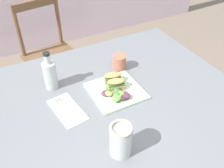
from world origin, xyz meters
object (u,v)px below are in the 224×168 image
at_px(fork_on_napkin, 65,107).
at_px(mason_jar_iced_tea, 121,141).
at_px(plate_lunch, 116,91).
at_px(sandwich_half_front, 116,84).
at_px(cup_extra_side, 119,62).
at_px(chair_wooden_far, 51,56).
at_px(dining_table, 104,118).
at_px(bottle_cold_brew, 50,76).
at_px(sandwich_half_back, 113,78).

relative_size(fork_on_napkin, mason_jar_iced_tea, 1.32).
distance_m(plate_lunch, sandwich_half_front, 0.04).
bearing_deg(fork_on_napkin, cup_extra_side, 23.13).
bearing_deg(cup_extra_side, plate_lunch, -123.79).
distance_m(chair_wooden_far, fork_on_napkin, 0.99).
height_order(dining_table, sandwich_half_front, sandwich_half_front).
height_order(dining_table, cup_extra_side, cup_extra_side).
xyz_separation_m(sandwich_half_front, mason_jar_iced_tea, (-0.16, -0.33, 0.02)).
bearing_deg(fork_on_napkin, mason_jar_iced_tea, -71.54).
bearing_deg(mason_jar_iced_tea, cup_extra_side, 61.52).
distance_m(dining_table, sandwich_half_front, 0.18).
bearing_deg(sandwich_half_front, fork_on_napkin, -178.55).
bearing_deg(chair_wooden_far, fork_on_napkin, -100.53).
bearing_deg(sandwich_half_front, cup_extra_side, 56.32).
xyz_separation_m(fork_on_napkin, bottle_cold_brew, (-0.01, 0.18, 0.06)).
distance_m(chair_wooden_far, mason_jar_iced_tea, 1.31).
bearing_deg(chair_wooden_far, sandwich_half_front, -84.00).
distance_m(plate_lunch, sandwich_half_back, 0.07).
distance_m(chair_wooden_far, plate_lunch, 0.99).
relative_size(fork_on_napkin, bottle_cold_brew, 0.92).
distance_m(mason_jar_iced_tea, cup_extra_side, 0.55).
distance_m(chair_wooden_far, sandwich_half_front, 0.99).
xyz_separation_m(dining_table, chair_wooden_far, (0.00, 0.98, -0.19)).
relative_size(plate_lunch, sandwich_half_front, 2.59).
distance_m(plate_lunch, bottle_cold_brew, 0.33).
height_order(plate_lunch, sandwich_half_back, sandwich_half_back).
bearing_deg(fork_on_napkin, plate_lunch, -1.23).
relative_size(sandwich_half_front, fork_on_napkin, 0.52).
xyz_separation_m(sandwich_half_back, mason_jar_iced_tea, (-0.17, -0.38, 0.02)).
xyz_separation_m(dining_table, bottle_cold_brew, (-0.18, 0.23, 0.18)).
height_order(sandwich_half_front, cup_extra_side, cup_extra_side).
relative_size(sandwich_half_front, bottle_cold_brew, 0.48).
xyz_separation_m(dining_table, mason_jar_iced_tea, (-0.06, -0.28, 0.17)).
relative_size(dining_table, fork_on_napkin, 7.38).
bearing_deg(sandwich_half_front, sandwich_half_back, 80.78).
bearing_deg(sandwich_half_back, sandwich_half_front, -99.22).
height_order(fork_on_napkin, cup_extra_side, cup_extra_side).
distance_m(dining_table, mason_jar_iced_tea, 0.33).
relative_size(bottle_cold_brew, cup_extra_side, 2.43).
bearing_deg(mason_jar_iced_tea, dining_table, 77.23).
distance_m(bottle_cold_brew, cup_extra_side, 0.38).
xyz_separation_m(chair_wooden_far, cup_extra_side, (0.20, -0.77, 0.33)).
xyz_separation_m(plate_lunch, cup_extra_side, (0.11, 0.16, 0.04)).
relative_size(sandwich_half_back, mason_jar_iced_tea, 0.69).
distance_m(sandwich_half_front, sandwich_half_back, 0.05).
xyz_separation_m(chair_wooden_far, fork_on_napkin, (-0.17, -0.93, 0.30)).
relative_size(dining_table, sandwich_half_front, 14.18).
xyz_separation_m(sandwich_half_front, sandwich_half_back, (0.01, 0.05, 0.00)).
relative_size(sandwich_half_front, mason_jar_iced_tea, 0.69).
xyz_separation_m(bottle_cold_brew, cup_extra_side, (0.38, -0.02, -0.03)).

